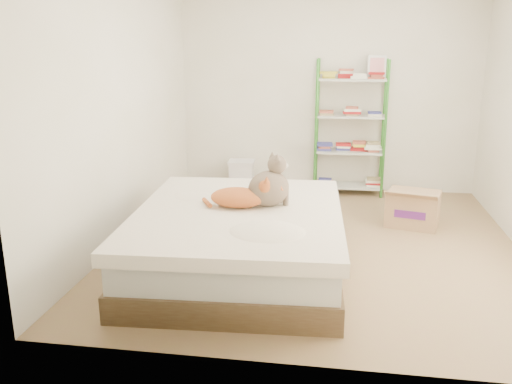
% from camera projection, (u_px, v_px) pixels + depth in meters
% --- Properties ---
extents(room, '(3.81, 4.21, 2.61)m').
position_uv_depth(room, '(322.00, 110.00, 4.95)').
color(room, '#8D694C').
rests_on(room, ground).
extents(bed, '(1.82, 2.22, 0.54)m').
position_uv_depth(bed, '(239.00, 240.00, 4.61)').
color(bed, brown).
rests_on(bed, ground).
extents(orange_cat, '(0.56, 0.31, 0.22)m').
position_uv_depth(orange_cat, '(238.00, 195.00, 4.57)').
color(orange_cat, orange).
rests_on(orange_cat, bed).
extents(grey_cat, '(0.50, 0.48, 0.44)m').
position_uv_depth(grey_cat, '(269.00, 181.00, 4.59)').
color(grey_cat, '#715D4B').
rests_on(grey_cat, bed).
extents(shelf_unit, '(0.88, 0.36, 1.74)m').
position_uv_depth(shelf_unit, '(351.00, 126.00, 6.81)').
color(shelf_unit, '#34842B').
rests_on(shelf_unit, ground).
extents(cardboard_box, '(0.62, 0.62, 0.43)m').
position_uv_depth(cardboard_box, '(413.00, 208.00, 5.77)').
color(cardboard_box, '#9F805A').
rests_on(cardboard_box, ground).
extents(white_bin, '(0.36, 0.32, 0.39)m').
position_uv_depth(white_bin, '(242.00, 175.00, 7.17)').
color(white_bin, white).
rests_on(white_bin, ground).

